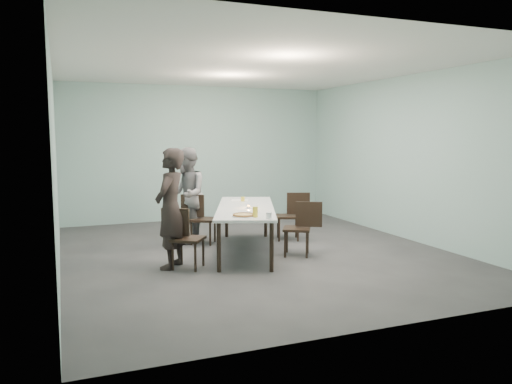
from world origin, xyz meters
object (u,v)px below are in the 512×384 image
object	(u,v)px
diner_near	(171,209)
table	(246,210)
pizza	(244,215)
water_tumbler	(269,216)
amber_tumbler	(243,199)
tealight	(249,207)
beer_glass	(255,212)
chair_near_left	(183,234)
chair_far_left	(199,215)
chair_near_right	(302,225)
chair_far_right	(292,213)
side_plate	(253,212)
diner_far	(187,195)

from	to	relation	value
diner_near	table	bearing A→B (deg)	145.91
pizza	water_tumbler	xyz separation A→B (m)	(0.26, -0.32, 0.03)
amber_tumbler	tealight	bearing A→B (deg)	-103.89
pizza	beer_glass	distance (m)	0.19
chair_near_left	diner_near	world-z (taller)	diner_near
chair_near_left	tealight	distance (m)	1.28
chair_far_left	pizza	size ratio (longest dim) A/B	2.56
chair_near_right	chair_far_right	bearing A→B (deg)	-78.79
table	chair_far_left	distance (m)	1.08
chair_far_left	chair_near_right	distance (m)	1.97
chair_near_left	diner_near	size ratio (longest dim) A/B	0.50
tealight	diner_near	bearing A→B (deg)	-165.09
chair_near_right	chair_far_right	distance (m)	1.22
chair_far_right	tealight	distance (m)	1.41
table	beer_glass	size ratio (longest dim) A/B	18.34
chair_near_left	chair_far_left	world-z (taller)	same
table	chair_near_left	bearing A→B (deg)	-153.06
beer_glass	chair_near_left	bearing A→B (deg)	157.22
diner_near	pizza	bearing A→B (deg)	104.18
chair_far_left	side_plate	distance (m)	1.56
beer_glass	chair_far_left	bearing A→B (deg)	99.49
beer_glass	amber_tumbler	xyz separation A→B (m)	(0.42, 1.67, -0.03)
side_plate	chair_near_left	bearing A→B (deg)	-177.02
pizza	chair_far_left	bearing A→B (deg)	95.95
diner_far	pizza	distance (m)	1.98
chair_near_left	tealight	bearing A→B (deg)	54.62
diner_near	water_tumbler	size ratio (longest dim) A/B	19.30
diner_far	tealight	distance (m)	1.42
diner_far	beer_glass	distance (m)	2.12
tealight	chair_far_right	bearing A→B (deg)	33.81
chair_near_left	chair_far_right	world-z (taller)	same
table	diner_near	size ratio (longest dim) A/B	1.58
diner_far	chair_far_right	bearing A→B (deg)	88.78
water_tumbler	tealight	size ratio (longest dim) A/B	1.61
chair_far_left	table	bearing A→B (deg)	-28.15
diner_near	pizza	xyz separation A→B (m)	(0.99, -0.36, -0.10)
diner_far	tealight	size ratio (longest dim) A/B	30.43
table	pizza	bearing A→B (deg)	-112.13
diner_far	side_plate	distance (m)	1.73
chair_far_left	beer_glass	size ratio (longest dim) A/B	5.80
chair_near_right	pizza	bearing A→B (deg)	46.18
chair_near_left	side_plate	size ratio (longest dim) A/B	4.83
chair_near_right	diner_far	xyz separation A→B (m)	(-1.47, 1.61, 0.35)
chair_far_left	tealight	bearing A→B (deg)	-33.20
table	beer_glass	bearing A→B (deg)	-102.80
chair_far_right	amber_tumbler	bearing A→B (deg)	16.46
chair_far_right	pizza	world-z (taller)	chair_far_right
side_plate	beer_glass	size ratio (longest dim) A/B	1.20
diner_far	beer_glass	world-z (taller)	diner_far
side_plate	tealight	world-z (taller)	tealight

